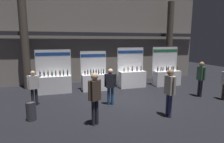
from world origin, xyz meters
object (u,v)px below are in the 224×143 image
Objects in this scene: trash_bin at (31,111)px; exhibitor_booth_1 at (95,81)px; visitor_2 at (95,94)px; visitor_5 at (170,88)px; visitor_0 at (110,84)px; exhibitor_booth_0 at (54,82)px; exhibitor_booth_3 at (167,76)px; exhibitor_booth_2 at (132,77)px; visitor_4 at (34,85)px; visitor_3 at (201,76)px.

exhibitor_booth_1 is at bearing 48.72° from trash_bin.
visitor_5 is at bearing -27.95° from visitor_2.
exhibitor_booth_0 is at bearing 151.42° from visitor_0.
exhibitor_booth_3 is 5.37m from visitor_5.
exhibitor_booth_3 is at bearing -4.02° from exhibitor_booth_2.
exhibitor_booth_2 is 5.65m from visitor_2.
visitor_0 is (3.24, 0.79, 0.64)m from trash_bin.
visitor_2 is 3.52m from visitor_4.
exhibitor_booth_3 is 5.29m from visitor_0.
exhibitor_booth_2 is 1.34× the size of visitor_5.
visitor_5 is (5.01, -1.16, 0.77)m from trash_bin.
visitor_2 is 6.14m from visitor_3.
exhibitor_booth_1 is 1.24× the size of visitor_5.
visitor_2 is 1.00× the size of visitor_3.
exhibitor_booth_0 is at bearing 179.81° from exhibitor_booth_2.
visitor_3 is (5.04, -2.82, 0.52)m from exhibitor_booth_1.
visitor_5 reaches higher than visitor_3.
exhibitor_booth_0 is 3.64m from trash_bin.
visitor_2 reaches higher than trash_bin.
visitor_0 is 2.63m from visitor_5.
exhibitor_booth_0 is at bearing 37.07° from visitor_5.
exhibitor_booth_1 is 1.38× the size of visitor_0.
exhibitor_booth_3 is 7.20m from visitor_2.
exhibitor_booth_1 is (2.27, -0.09, -0.02)m from exhibitor_booth_0.
visitor_3 is at bearing -9.56° from visitor_2.
exhibitor_booth_2 is 0.99× the size of exhibitor_booth_3.
visitor_5 is at bearing -122.09° from exhibitor_booth_3.
trash_bin is (-7.84, -3.37, -0.26)m from exhibitor_booth_3.
visitor_4 is (-0.84, -1.87, 0.33)m from exhibitor_booth_0.
visitor_0 is at bearing -48.22° from exhibitor_booth_0.
exhibitor_booth_1 is 1.25× the size of visitor_2.
visitor_4 is 5.81m from visitor_5.
exhibitor_booth_1 is at bearing 18.17° from visitor_5.
exhibitor_booth_0 is 2.08m from visitor_4.
visitor_0 is at bearing 34.01° from visitor_2.
visitor_0 is 0.91× the size of visitor_3.
exhibitor_booth_1 reaches higher than trash_bin.
trash_bin is at bearing -102.29° from exhibitor_booth_0.
exhibitor_booth_0 is at bearing 64.13° from visitor_3.
visitor_3 is 8.21m from visitor_4.
visitor_2 is (-5.67, -4.40, 0.49)m from exhibitor_booth_3.
visitor_0 is 3.43m from visitor_4.
trash_bin is at bearing -147.04° from exhibitor_booth_2.
exhibitor_booth_3 reaches higher than visitor_0.
visitor_0 is 4.84m from visitor_3.
exhibitor_booth_0 is at bearing 81.52° from visitor_2.
exhibitor_booth_2 is 4.74m from visitor_5.
visitor_5 is at bearing 116.23° from visitor_3.
visitor_3 reaches higher than visitor_2.
visitor_5 is at bearing -28.19° from visitor_0.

